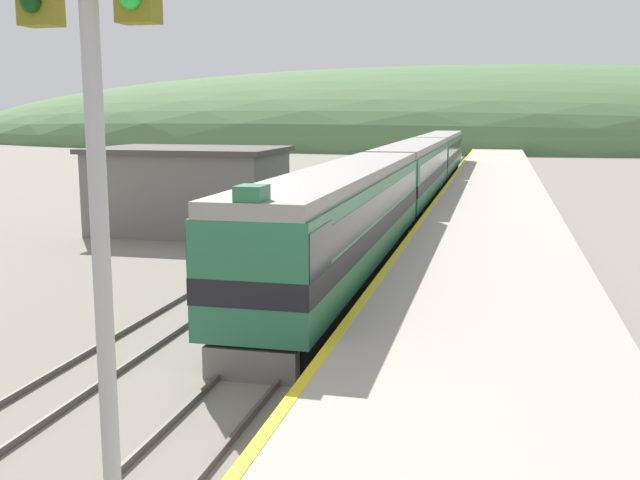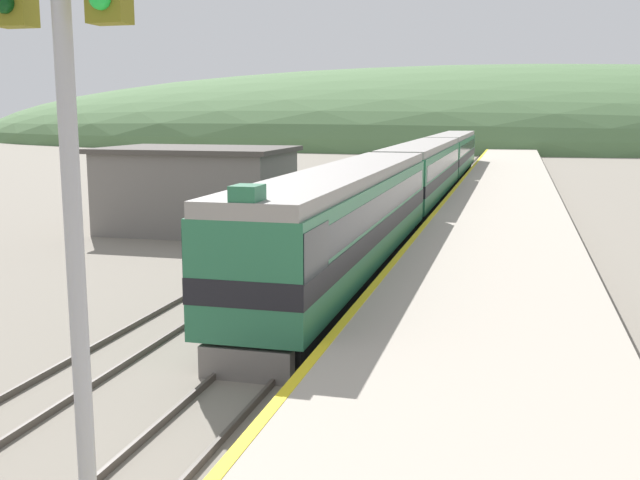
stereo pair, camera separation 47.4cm
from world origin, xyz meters
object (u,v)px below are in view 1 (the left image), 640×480
Objects in this scene: express_train_lead_car at (343,221)px; carriage_second at (414,172)px; signal_mast_main at (94,131)px; carriage_third at (441,154)px.

express_train_lead_car reaches higher than carriage_second.
carriage_second is 41.96m from signal_mast_main.
carriage_third is at bearing 90.00° from carriage_second.
express_train_lead_car is 0.99× the size of carriage_third.
carriage_second and carriage_third have the same top height.
carriage_second is 1.00× the size of carriage_third.
carriage_second is at bearing -90.00° from carriage_third.
express_train_lead_car is at bearing -90.00° from carriage_third.
carriage_second is at bearing 90.00° from express_train_lead_car.
express_train_lead_car reaches higher than carriage_third.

